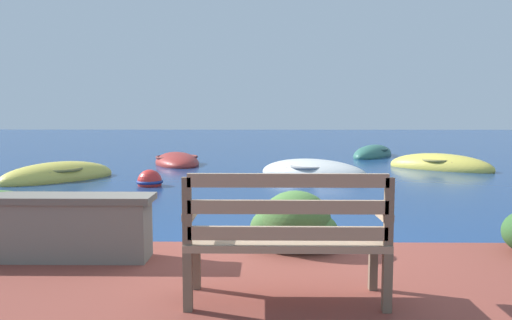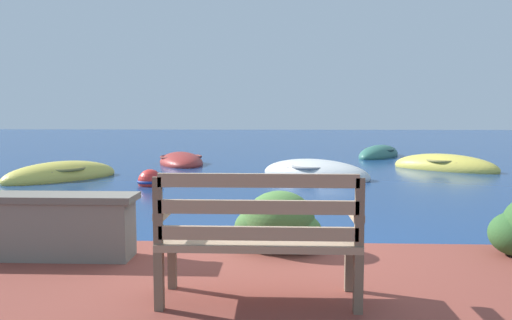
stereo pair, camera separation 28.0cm
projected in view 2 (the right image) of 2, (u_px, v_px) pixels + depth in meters
ground_plane at (265, 263)px, 5.11m from camera, size 80.00×80.00×0.00m
park_bench at (259, 235)px, 3.43m from camera, size 1.39×0.48×0.93m
stone_wall at (27, 225)px, 4.53m from camera, size 2.00×0.39×0.59m
hedge_clump_left at (278, 224)px, 4.78m from camera, size 0.85×0.61×0.58m
rowboat_nearest at (62, 176)px, 11.56m from camera, size 2.58×2.87×0.72m
rowboat_mid at (315, 175)px, 11.89m from camera, size 2.98×2.50×0.76m
rowboat_far at (445, 167)px, 13.48m from camera, size 2.86×2.65×0.75m
rowboat_outer at (181, 162)px, 14.98m from camera, size 2.00×2.93×0.61m
rowboat_distant at (379, 155)px, 17.38m from camera, size 2.31×2.96×0.71m
mooring_buoy at (150, 181)px, 10.55m from camera, size 0.56×0.56×0.51m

